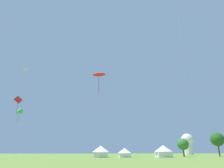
# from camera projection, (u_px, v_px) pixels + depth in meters

# --- Properties ---
(kite_green_delta) EXTENTS (2.41, 2.56, 13.67)m
(kite_green_delta) POSITION_uv_depth(u_px,v_px,m) (19.00, 112.00, 60.61)
(kite_green_delta) COLOR green
(kite_green_delta) RESTS_ON ground
(kite_pink_diamond) EXTENTS (0.89, 1.65, 36.76)m
(kite_pink_diamond) POSITION_uv_depth(u_px,v_px,m) (176.00, 0.00, 46.83)
(kite_pink_diamond) COLOR pink
(kite_pink_diamond) RESTS_ON ground
(kite_white_diamond) EXTENTS (1.72, 2.78, 19.24)m
(kite_white_diamond) POSITION_uv_depth(u_px,v_px,m) (25.00, 73.00, 44.37)
(kite_white_diamond) COLOR white
(kite_white_diamond) RESTS_ON ground
(kite_red_parafoil) EXTENTS (4.06, 2.41, 23.55)m
(kite_red_parafoil) POSITION_uv_depth(u_px,v_px,m) (99.00, 75.00, 60.48)
(kite_red_parafoil) COLOR red
(kite_red_parafoil) RESTS_ON ground
(kite_red_diamond) EXTENTS (3.17, 1.94, 16.27)m
(kite_red_diamond) POSITION_uv_depth(u_px,v_px,m) (18.00, 101.00, 56.70)
(kite_red_diamond) COLOR red
(kite_red_diamond) RESTS_ON ground
(festival_tent_center) EXTENTS (4.78, 4.78, 3.11)m
(festival_tent_center) POSITION_uv_depth(u_px,v_px,m) (101.00, 151.00, 57.32)
(festival_tent_center) COLOR white
(festival_tent_center) RESTS_ON ground
(festival_tent_left) EXTENTS (3.86, 3.86, 2.51)m
(festival_tent_left) POSITION_uv_depth(u_px,v_px,m) (125.00, 152.00, 57.75)
(festival_tent_left) COLOR white
(festival_tent_left) RESTS_ON ground
(festival_tent_right) EXTENTS (5.09, 5.09, 3.31)m
(festival_tent_right) POSITION_uv_depth(u_px,v_px,m) (163.00, 151.00, 58.77)
(festival_tent_right) COLOR white
(festival_tent_right) RESTS_ON ground
(observatory_dome) EXTENTS (6.40, 6.40, 10.80)m
(observatory_dome) POSITION_uv_depth(u_px,v_px,m) (188.00, 143.00, 110.00)
(observatory_dome) COLOR white
(observatory_dome) RESTS_ON ground
(tree_distant_left) EXTENTS (3.62, 3.62, 5.60)m
(tree_distant_left) POSITION_uv_depth(u_px,v_px,m) (183.00, 144.00, 66.31)
(tree_distant_left) COLOR brown
(tree_distant_left) RESTS_ON ground
(tree_distant_right) EXTENTS (4.52, 4.52, 7.77)m
(tree_distant_right) POSITION_uv_depth(u_px,v_px,m) (217.00, 139.00, 69.75)
(tree_distant_right) COLOR brown
(tree_distant_right) RESTS_ON ground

